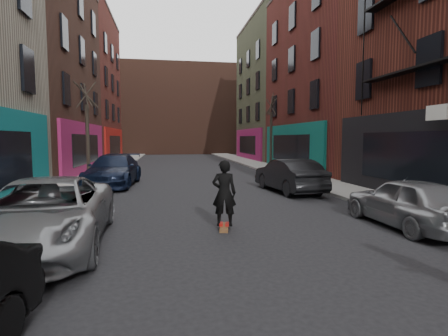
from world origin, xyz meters
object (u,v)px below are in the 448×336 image
object	(u,v)px
parked_left_end	(114,170)
parked_right_end	(289,175)
tree_left_far	(87,121)
tree_right_far	(271,124)
skateboard	(224,227)
parked_left_far	(45,214)
skateboarder	(224,193)
parked_right_far	(408,202)

from	to	relation	value
parked_left_end	parked_right_end	xyz separation A→B (m)	(8.19, -3.47, -0.05)
tree_left_far	parked_left_end	distance (m)	3.52
tree_right_far	parked_right_end	bearing A→B (deg)	-103.02
parked_right_end	skateboard	xyz separation A→B (m)	(-4.00, -6.04, -0.71)
parked_right_end	parked_left_far	bearing A→B (deg)	34.23
tree_right_far	parked_left_far	xyz separation A→B (m)	(-10.80, -18.23, -2.76)
tree_right_far	skateboarder	bearing A→B (deg)	-110.89
tree_left_far	skateboarder	xyz separation A→B (m)	(5.79, -11.31, -2.40)
tree_left_far	skateboarder	size ratio (longest dim) A/B	3.67
skateboarder	parked_left_far	bearing A→B (deg)	23.31
parked_left_end	tree_left_far	bearing A→B (deg)	135.85
tree_left_far	skateboarder	bearing A→B (deg)	-62.86
tree_left_far	parked_left_end	size ratio (longest dim) A/B	1.18
tree_left_far	parked_right_far	distance (m)	16.32
skateboarder	tree_right_far	bearing A→B (deg)	-100.01
parked_left_far	parked_left_end	xyz separation A→B (m)	(0.00, 10.44, 0.03)
parked_left_end	parked_right_end	bearing A→B (deg)	-18.84
parked_left_end	skateboard	size ratio (longest dim) A/B	6.91
parked_left_end	skateboarder	bearing A→B (deg)	-62.07
tree_left_far	tree_right_far	bearing A→B (deg)	25.82
parked_left_far	skateboard	bearing A→B (deg)	8.87
parked_left_end	skateboarder	distance (m)	10.40
parked_right_end	skateboarder	world-z (taller)	skateboarder
skateboarder	tree_left_far	bearing A→B (deg)	-51.98
tree_right_far	parked_right_far	bearing A→B (deg)	-95.10
parked_left_far	parked_left_end	distance (m)	10.44
tree_left_far	parked_left_far	xyz separation A→B (m)	(1.60, -12.23, -2.61)
parked_right_far	skateboard	bearing A→B (deg)	-7.80
parked_left_end	skateboard	world-z (taller)	parked_left_end
tree_right_far	parked_right_far	size ratio (longest dim) A/B	1.65
skateboard	parked_right_far	bearing A→B (deg)	3.67
parked_left_far	parked_right_end	bearing A→B (deg)	36.78
parked_left_far	parked_right_end	world-z (taller)	parked_left_far
tree_left_far	parked_left_end	xyz separation A→B (m)	(1.60, -1.79, -2.58)
parked_right_end	skateboarder	distance (m)	7.25
parked_right_end	skateboarder	xyz separation A→B (m)	(-4.00, -6.04, 0.23)
parked_left_far	skateboard	size ratio (longest dim) A/B	6.96
parked_right_end	skateboarder	bearing A→B (deg)	50.35
parked_right_far	skateboard	distance (m)	5.09
parked_left_end	skateboarder	xyz separation A→B (m)	(4.19, -9.51, 0.18)
parked_left_far	parked_right_end	xyz separation A→B (m)	(8.19, 6.96, -0.02)
tree_right_far	skateboarder	size ratio (longest dim) A/B	3.84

